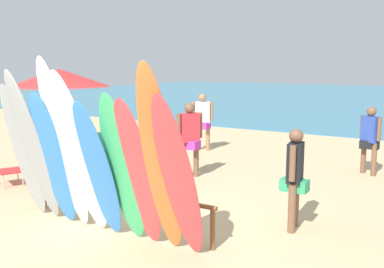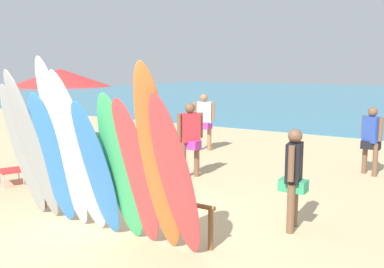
{
  "view_description": "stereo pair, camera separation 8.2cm",
  "coord_description": "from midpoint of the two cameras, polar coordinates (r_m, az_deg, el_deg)",
  "views": [
    {
      "loc": [
        4.3,
        -4.87,
        2.43
      ],
      "look_at": [
        0.0,
        2.15,
        1.13
      ],
      "focal_mm": 41.21,
      "sensor_mm": 36.0,
      "label": 1
    },
    {
      "loc": [
        4.37,
        -4.82,
        2.43
      ],
      "look_at": [
        0.0,
        2.15,
        1.13
      ],
      "focal_mm": 41.21,
      "sensor_mm": 36.0,
      "label": 2
    }
  ],
  "objects": [
    {
      "name": "surfboard_grey_0",
      "position": [
        7.41,
        -20.7,
        -2.12
      ],
      "size": [
        0.53,
        0.66,
        2.16
      ],
      "primitive_type": "ellipsoid",
      "rotation": [
        0.27,
        0.0,
        -0.03
      ],
      "color": "#999EA3",
      "rests_on": "ground"
    },
    {
      "name": "beachgoer_by_water",
      "position": [
        10.48,
        22.4,
        -0.25
      ],
      "size": [
        0.49,
        0.38,
        1.52
      ],
      "rotation": [
        0.0,
        0.0,
        5.69
      ],
      "color": "brown",
      "rests_on": "ground"
    },
    {
      "name": "surfboard_white_3",
      "position": [
        6.58,
        -16.07,
        -1.46
      ],
      "size": [
        0.56,
        0.78,
        2.56
      ],
      "primitive_type": "ellipsoid",
      "rotation": [
        0.26,
        0.0,
        -0.06
      ],
      "color": "white",
      "rests_on": "ground"
    },
    {
      "name": "surfboard_green_6",
      "position": [
        5.96,
        -8.8,
        -4.54
      ],
      "size": [
        0.54,
        0.67,
        2.1
      ],
      "primitive_type": "ellipsoid",
      "rotation": [
        0.29,
        0.0,
        0.0
      ],
      "color": "#38B266",
      "rests_on": "ground"
    },
    {
      "name": "beachgoer_near_rack",
      "position": [
        12.49,
        1.72,
        2.08
      ],
      "size": [
        0.52,
        0.4,
        1.62
      ],
      "rotation": [
        0.0,
        0.0,
        3.74
      ],
      "color": "#9E704C",
      "rests_on": "ground"
    },
    {
      "name": "surfboard_white_4",
      "position": [
        6.28,
        -14.15,
        -2.68
      ],
      "size": [
        0.57,
        0.89,
        2.38
      ],
      "primitive_type": "ellipsoid",
      "rotation": [
        0.33,
        0.0,
        0.01
      ],
      "color": "white",
      "rests_on": "ground"
    },
    {
      "name": "beachgoer_midbeach",
      "position": [
        6.64,
        13.39,
        -4.84
      ],
      "size": [
        0.39,
        0.57,
        1.52
      ],
      "rotation": [
        0.0,
        0.0,
        1.73
      ],
      "color": "brown",
      "rests_on": "ground"
    },
    {
      "name": "beach_umbrella",
      "position": [
        9.45,
        -16.47,
        6.99
      ],
      "size": [
        2.05,
        2.05,
        2.35
      ],
      "color": "silver",
      "rests_on": "ground"
    },
    {
      "name": "surfboard_red_9",
      "position": [
        5.33,
        -1.7,
        -5.84
      ],
      "size": [
        0.57,
        0.87,
        2.14
      ],
      "primitive_type": "ellipsoid",
      "rotation": [
        0.34,
        0.0,
        -0.09
      ],
      "color": "#D13D42",
      "rests_on": "ground"
    },
    {
      "name": "surfboard_blue_2",
      "position": [
        6.86,
        -17.29,
        -3.22
      ],
      "size": [
        0.59,
        0.68,
        2.06
      ],
      "primitive_type": "ellipsoid",
      "rotation": [
        0.29,
        0.0,
        0.04
      ],
      "color": "#337AD1",
      "rests_on": "ground"
    },
    {
      "name": "surfboard_grey_1",
      "position": [
        7.06,
        -19.63,
        -1.66
      ],
      "size": [
        0.49,
        0.84,
        2.39
      ],
      "primitive_type": "ellipsoid",
      "rotation": [
        0.31,
        0.0,
        -0.03
      ],
      "color": "#999EA3",
      "rests_on": "ground"
    },
    {
      "name": "surfboard_rack",
      "position": [
        6.78,
        -9.43,
        -7.79
      ],
      "size": [
        3.4,
        0.07,
        0.61
      ],
      "color": "brown",
      "rests_on": "ground"
    },
    {
      "name": "surfboard_red_7",
      "position": [
        5.81,
        -6.91,
        -5.14
      ],
      "size": [
        0.63,
        0.72,
        2.05
      ],
      "primitive_type": "ellipsoid",
      "rotation": [
        0.29,
        0.0,
        -0.09
      ],
      "color": "#D13D42",
      "rests_on": "ground"
    },
    {
      "name": "surfboard_blue_5",
      "position": [
        6.17,
        -11.93,
        -4.69
      ],
      "size": [
        0.51,
        0.74,
        1.99
      ],
      "primitive_type": "ellipsoid",
      "rotation": [
        0.33,
        0.0,
        0.0
      ],
      "color": "#337AD1",
      "rests_on": "ground"
    },
    {
      "name": "beach_chair_blue",
      "position": [
        10.81,
        -12.37,
        -1.9
      ],
      "size": [
        0.67,
        0.77,
        0.83
      ],
      "rotation": [
        0.0,
        0.0,
        0.29
      ],
      "color": "#B7B7BC",
      "rests_on": "ground"
    },
    {
      "name": "ground",
      "position": [
        19.49,
        18.95,
        1.31
      ],
      "size": [
        60.0,
        60.0,
        0.0
      ],
      "primitive_type": "plane",
      "color": "tan"
    },
    {
      "name": "surfboard_orange_8",
      "position": [
        5.44,
        -3.98,
        -3.62
      ],
      "size": [
        0.55,
        0.88,
        2.49
      ],
      "primitive_type": "ellipsoid",
      "rotation": [
        0.3,
        0.0,
        0.1
      ],
      "color": "orange",
      "rests_on": "ground"
    },
    {
      "name": "beach_chair_red",
      "position": [
        9.75,
        -21.09,
        -3.53
      ],
      "size": [
        0.75,
        0.87,
        0.8
      ],
      "rotation": [
        0.0,
        0.0,
        -0.41
      ],
      "color": "#B7B7BC",
      "rests_on": "ground"
    },
    {
      "name": "beachgoer_strolling",
      "position": [
        9.48,
        0.0,
        -0.1
      ],
      "size": [
        0.42,
        0.55,
        1.63
      ],
      "rotation": [
        0.0,
        0.0,
        4.18
      ],
      "color": "brown",
      "rests_on": "ground"
    }
  ]
}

